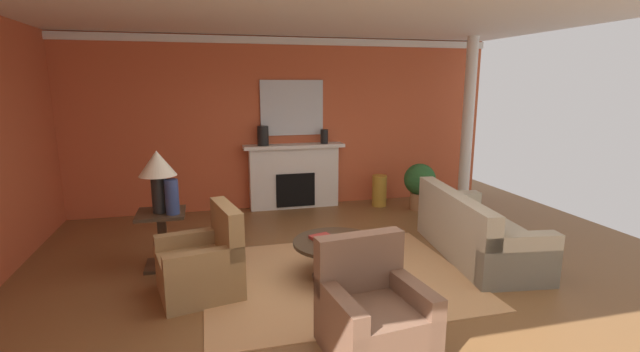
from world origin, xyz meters
The scene contains 21 objects.
ground_plane centered at (0.00, 0.00, 0.00)m, with size 9.47×9.47×0.00m, color brown.
wall_fireplace centered at (0.00, 3.46, 1.51)m, with size 7.89×0.12×3.02m, color #C65633.
ceiling_panel centered at (0.00, 0.30, 3.05)m, with size 7.89×7.39×0.06m, color white.
crown_moulding centered at (0.00, 3.38, 2.94)m, with size 7.89×0.08×0.12m, color white.
area_rug centered at (0.06, 0.16, 0.01)m, with size 3.00×2.45×0.01m, color tan.
fireplace centered at (0.18, 3.24, 0.55)m, with size 1.80×0.35×1.16m.
mantel_mirror centered at (0.18, 3.37, 1.80)m, with size 1.13×0.04×0.97m, color silver.
sofa centered at (2.01, 0.36, 0.30)m, with size 1.17×2.20×0.85m.
armchair_near_window centered at (-1.43, 0.15, 0.31)m, with size 0.95×0.95×0.95m.
armchair_facing_fireplace centered at (-0.05, -1.31, 0.31)m, with size 0.89×0.89×0.95m.
coffee_table centered at (0.06, 0.16, 0.34)m, with size 1.00×1.00×0.45m.
side_table centered at (-1.91, 1.00, 0.40)m, with size 0.56×0.56×0.70m.
table_lamp centered at (-1.91, 1.00, 1.22)m, with size 0.44×0.44×0.75m.
vase_on_side_table centered at (-1.76, 0.88, 0.91)m, with size 0.16×0.16×0.42m, color navy.
vase_mantel_left centered at (-0.37, 3.20, 1.33)m, with size 0.20×0.20×0.34m, color black.
vase_mantel_right centered at (0.73, 3.20, 1.29)m, with size 0.14×0.14×0.25m, color black.
vase_tall_corner centered at (1.72, 2.95, 0.29)m, with size 0.27×0.27×0.57m, color #B7892D.
book_red_cover centered at (-0.09, 0.27, 0.47)m, with size 0.24×0.19×0.04m, color maroon.
book_art_folio centered at (-0.06, 0.09, 0.51)m, with size 0.23×0.16×0.04m, color maroon.
potted_plant centered at (2.32, 2.54, 0.49)m, with size 0.56×0.56×0.83m.
column_white centered at (3.23, 2.59, 1.51)m, with size 0.20×0.20×3.02m, color white.
Camera 1 is at (-1.34, -4.49, 2.22)m, focal length 24.98 mm.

